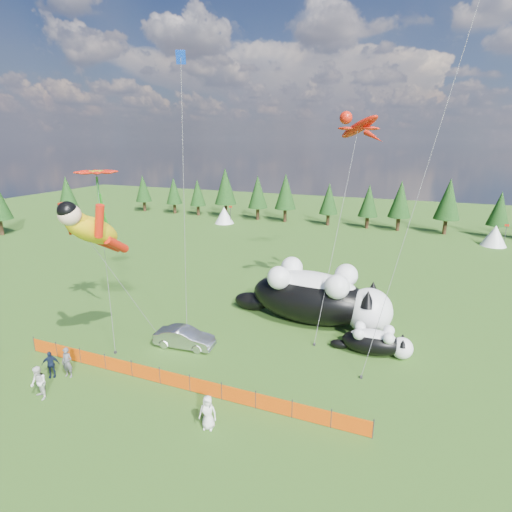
{
  "coord_description": "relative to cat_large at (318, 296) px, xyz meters",
  "views": [
    {
      "loc": [
        11.72,
        -19.73,
        13.74
      ],
      "look_at": [
        2.21,
        4.0,
        6.23
      ],
      "focal_mm": 28.0,
      "sensor_mm": 36.0,
      "label": 1
    }
  ],
  "objects": [
    {
      "name": "gecko_kite",
      "position": [
        1.53,
        4.97,
        12.44
      ],
      "size": [
        6.54,
        11.95,
        16.91
      ],
      "color": "red",
      "rests_on": "ground"
    },
    {
      "name": "tree_line",
      "position": [
        -5.53,
        36.57,
        1.82
      ],
      "size": [
        90.0,
        4.0,
        8.0
      ],
      "primitive_type": null,
      "color": "black",
      "rests_on": "ground"
    },
    {
      "name": "safety_fence",
      "position": [
        -5.53,
        -11.43,
        -1.68
      ],
      "size": [
        22.06,
        0.06,
        1.1
      ],
      "color": "#262626",
      "rests_on": "ground"
    },
    {
      "name": "spectator_b",
      "position": [
        -11.84,
        -15.04,
        -1.21
      ],
      "size": [
        1.08,
        0.86,
        1.94
      ],
      "primitive_type": "imported",
      "rotation": [
        0.0,
        0.0,
        -0.37
      ],
      "color": "silver",
      "rests_on": "ground"
    },
    {
      "name": "spectator_e",
      "position": [
        -2.16,
        -13.67,
        -1.28
      ],
      "size": [
        0.98,
        0.74,
        1.8
      ],
      "primitive_type": "imported",
      "rotation": [
        0.0,
        0.0,
        0.21
      ],
      "color": "silver",
      "rests_on": "ground"
    },
    {
      "name": "flower_kite",
      "position": [
        -14.2,
        -6.54,
        9.24
      ],
      "size": [
        4.73,
        4.98,
        12.19
      ],
      "color": "red",
      "rests_on": "ground"
    },
    {
      "name": "festival_tents",
      "position": [
        5.47,
        31.57,
        -0.78
      ],
      "size": [
        50.0,
        3.2,
        2.8
      ],
      "primitive_type": null,
      "color": "white",
      "rests_on": "ground"
    },
    {
      "name": "cat_small",
      "position": [
        4.75,
        -3.26,
        -1.27
      ],
      "size": [
        5.33,
        2.1,
        1.92
      ],
      "rotation": [
        0.0,
        0.0,
        0.06
      ],
      "color": "black",
      "rests_on": "ground"
    },
    {
      "name": "spectator_a",
      "position": [
        -12.08,
        -12.84,
        -1.24
      ],
      "size": [
        0.73,
        0.51,
        1.89
      ],
      "primitive_type": "imported",
      "rotation": [
        0.0,
        0.0,
        0.08
      ],
      "color": "#515155",
      "rests_on": "ground"
    },
    {
      "name": "spectator_c",
      "position": [
        -13.0,
        -13.23,
        -1.34
      ],
      "size": [
        1.1,
        0.97,
        1.68
      ],
      "primitive_type": "imported",
      "rotation": [
        0.0,
        0.0,
        0.6
      ],
      "color": "#121C33",
      "rests_on": "ground"
    },
    {
      "name": "superhero_kite",
      "position": [
        -11.06,
        -10.63,
        6.47
      ],
      "size": [
        4.69,
        6.03,
        11.23
      ],
      "color": "#E0BC0B",
      "rests_on": "ground"
    },
    {
      "name": "diamond_kite_b",
      "position": [
        8.28,
        0.35,
        18.57
      ],
      "size": [
        4.86,
        7.62,
        23.53
      ],
      "color": "#0EA1A9",
      "rests_on": "ground"
    },
    {
      "name": "ground",
      "position": [
        -5.53,
        -8.43,
        -2.18
      ],
      "size": [
        160.0,
        160.0,
        0.0
      ],
      "primitive_type": "plane",
      "color": "#13370A",
      "rests_on": "ground"
    },
    {
      "name": "cat_large",
      "position": [
        0.0,
        0.0,
        0.0
      ],
      "size": [
        12.73,
        5.05,
        4.6
      ],
      "rotation": [
        0.0,
        0.0,
        -0.06
      ],
      "color": "black",
      "rests_on": "ground"
    },
    {
      "name": "car",
      "position": [
        -7.5,
        -7.15,
        -1.5
      ],
      "size": [
        4.29,
        1.87,
        1.37
      ],
      "primitive_type": "imported",
      "rotation": [
        0.0,
        0.0,
        1.67
      ],
      "color": "#B6B6BB",
      "rests_on": "ground"
    },
    {
      "name": "diamond_kite_a",
      "position": [
        -8.61,
        -4.1,
        15.82
      ],
      "size": [
        1.73,
        3.15,
        19.59
      ],
      "color": "#0D3AC5",
      "rests_on": "ground"
    }
  ]
}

